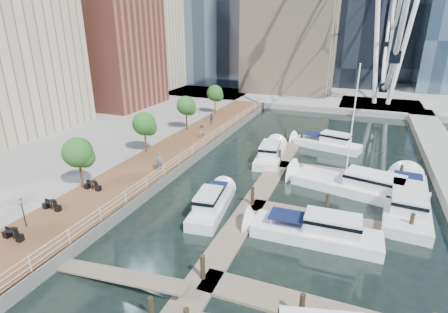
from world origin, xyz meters
name	(u,v)px	position (x,y,z in m)	size (l,w,h in m)	color
ground	(175,251)	(0.00, 0.00, 0.00)	(520.00, 520.00, 0.00)	black
boardwalk	(170,156)	(-9.00, 15.00, 0.50)	(6.00, 60.00, 1.00)	brown
seawall	(193,159)	(-6.00, 15.00, 0.50)	(0.25, 60.00, 1.00)	#595954
land_inland	(1,131)	(-36.00, 15.00, 0.50)	(48.00, 90.00, 1.00)	gray
land_far	(330,72)	(0.00, 102.00, 0.50)	(200.00, 114.00, 1.00)	gray
pier	(380,106)	(14.00, 52.00, 0.50)	(14.00, 12.00, 1.00)	gray
railing	(192,150)	(-6.10, 15.00, 1.52)	(0.10, 60.00, 1.05)	white
floating_docks	(315,201)	(7.97, 9.98, 0.49)	(16.00, 34.00, 2.60)	#6D6051
midrise_condos	(64,33)	(-33.57, 26.82, 13.42)	(19.00, 67.00, 28.00)	#BCAD8E
street_trees	(144,124)	(-11.40, 14.00, 4.29)	(2.60, 42.60, 4.60)	#3F2B1C
cafe_tables	(34,219)	(-10.40, -2.00, 1.37)	(2.50, 13.70, 0.74)	black
yacht_foreground	(315,239)	(8.65, 4.89, 0.00)	(2.65, 9.89, 2.15)	white
pedestrian_near	(159,161)	(-7.12, 9.87, 1.96)	(0.70, 0.46, 1.91)	#4D5867
pedestrian_mid	(201,132)	(-7.71, 20.85, 1.91)	(0.88, 0.69, 1.82)	gray
pedestrian_far	(211,118)	(-9.46, 28.07, 1.75)	(0.88, 0.37, 1.50)	#363E43
moored_yachts	(343,195)	(10.07, 12.92, 0.00)	(19.20, 36.09, 11.50)	white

